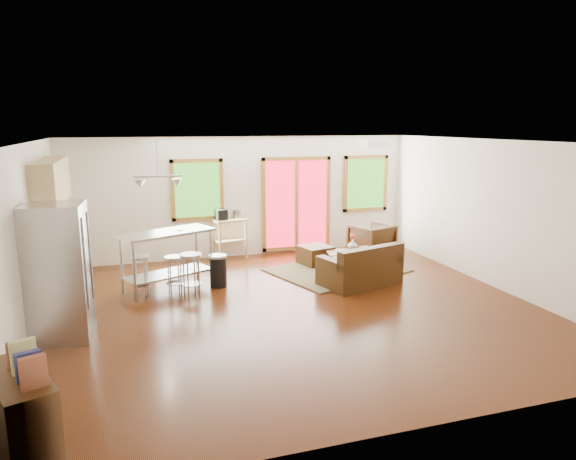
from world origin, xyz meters
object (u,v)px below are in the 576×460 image
object	(u,v)px
loveseat	(361,269)
rug	(337,270)
armchair	(371,239)
ottoman	(315,255)
island	(167,250)
refrigerator	(59,272)
coffee_table	(349,254)
kitchen_cart	(228,225)

from	to	relation	value
loveseat	rug	bearing A→B (deg)	77.40
rug	armchair	distance (m)	1.42
ottoman	island	xyz separation A→B (m)	(-3.03, -0.69, 0.51)
loveseat	refrigerator	size ratio (longest dim) A/B	0.85
coffee_table	ottoman	size ratio (longest dim) A/B	1.66
loveseat	kitchen_cart	distance (m)	3.25
loveseat	ottoman	distance (m)	1.56
island	kitchen_cart	bearing A→B (deg)	50.86
armchair	ottoman	world-z (taller)	armchair
kitchen_cart	armchair	bearing A→B (deg)	-15.79
rug	coffee_table	size ratio (longest dim) A/B	2.46
ottoman	island	bearing A→B (deg)	-167.23
island	refrigerator	bearing A→B (deg)	-131.11
ottoman	island	distance (m)	3.15
coffee_table	island	xyz separation A→B (m)	(-3.55, -0.18, 0.40)
loveseat	refrigerator	xyz separation A→B (m)	(-4.87, -0.92, 0.63)
rug	ottoman	world-z (taller)	ottoman
rug	coffee_table	distance (m)	0.40
loveseat	coffee_table	bearing A→B (deg)	62.10
coffee_table	armchair	distance (m)	1.13
armchair	kitchen_cart	bearing A→B (deg)	-34.00
kitchen_cart	island	bearing A→B (deg)	-129.14
armchair	kitchen_cart	xyz separation A→B (m)	(-2.98, 0.84, 0.34)
loveseat	kitchen_cart	bearing A→B (deg)	110.77
rug	refrigerator	world-z (taller)	refrigerator
ottoman	refrigerator	distance (m)	5.23
ottoman	refrigerator	size ratio (longest dim) A/B	0.32
armchair	refrigerator	world-z (taller)	refrigerator
kitchen_cart	coffee_table	bearing A→B (deg)	-36.45
loveseat	coffee_table	xyz separation A→B (m)	(0.22, 1.01, 0.01)
rug	loveseat	xyz separation A→B (m)	(0.05, -0.97, 0.29)
loveseat	armchair	xyz separation A→B (m)	(1.08, 1.74, 0.11)
refrigerator	kitchen_cart	xyz separation A→B (m)	(2.96, 3.51, -0.18)
loveseat	island	distance (m)	3.46
refrigerator	kitchen_cart	world-z (taller)	refrigerator
rug	kitchen_cart	distance (m)	2.57
loveseat	island	size ratio (longest dim) A/B	0.90
loveseat	ottoman	xyz separation A→B (m)	(-0.31, 1.53, -0.10)
loveseat	armchair	world-z (taller)	armchair
rug	ottoman	bearing A→B (deg)	114.46
rug	island	bearing A→B (deg)	-177.78
coffee_table	kitchen_cart	xyz separation A→B (m)	(-2.13, 1.57, 0.43)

